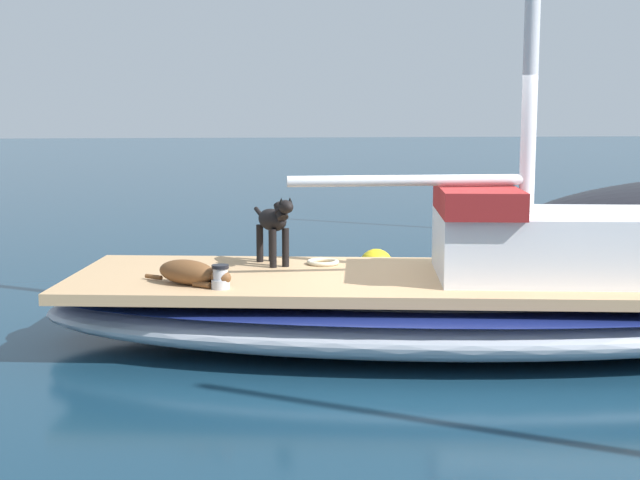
% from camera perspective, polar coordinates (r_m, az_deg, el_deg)
% --- Properties ---
extents(ground_plane, '(120.00, 120.00, 0.00)m').
position_cam_1_polar(ground_plane, '(8.65, 6.64, -6.53)').
color(ground_plane, '#143347').
extents(sailboat_main, '(3.61, 7.54, 0.66)m').
position_cam_1_polar(sailboat_main, '(8.57, 6.68, -4.36)').
color(sailboat_main, '#B2B7C1').
rests_on(sailboat_main, ground).
extents(cabin_house, '(1.73, 2.41, 0.84)m').
position_cam_1_polar(cabin_house, '(8.59, 14.22, 0.01)').
color(cabin_house, silver).
rests_on(cabin_house, sailboat_main).
extents(dog_brown, '(0.64, 0.81, 0.22)m').
position_cam_1_polar(dog_brown, '(8.07, -8.15, -2.06)').
color(dog_brown, brown).
rests_on(dog_brown, sailboat_main).
extents(dog_black, '(0.92, 0.39, 0.70)m').
position_cam_1_polar(dog_black, '(8.96, -2.91, 1.08)').
color(dog_black, black).
rests_on(dog_black, sailboat_main).
extents(deck_winch, '(0.16, 0.16, 0.21)m').
position_cam_1_polar(deck_winch, '(7.86, -6.28, -2.37)').
color(deck_winch, '#B7B7BC').
rests_on(deck_winch, sailboat_main).
extents(coiled_rope, '(0.32, 0.32, 0.04)m').
position_cam_1_polar(coiled_rope, '(9.05, 0.18, -1.40)').
color(coiled_rope, beige).
rests_on(coiled_rope, sailboat_main).
extents(mooring_buoy, '(0.44, 0.44, 0.44)m').
position_cam_1_polar(mooring_buoy, '(11.51, 3.55, -1.64)').
color(mooring_buoy, yellow).
rests_on(mooring_buoy, ground).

